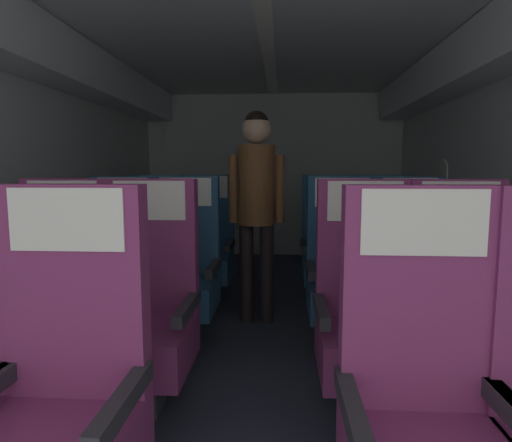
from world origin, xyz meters
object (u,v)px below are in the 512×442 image
Objects in this scene: seat_a_right_window at (425,418)px; seat_c_right_aisle at (410,276)px; seat_b_right_aisle at (461,319)px; seat_d_right_window at (329,251)px; seat_b_left_aisle at (147,313)px; seat_d_left_aisle at (206,249)px; seat_b_right_window at (365,316)px; seat_c_left_aisle at (184,272)px; seat_c_right_window at (342,275)px; seat_d_right_aisle at (381,252)px; flight_attendant at (257,193)px; seat_c_left_window at (121,272)px; seat_a_left_aisle at (61,404)px; seat_b_left_window at (60,311)px; seat_d_left_window at (158,249)px.

seat_a_right_window and seat_c_right_aisle have the same top height.
seat_b_right_aisle and seat_d_right_window have the same top height.
seat_b_left_aisle is 1.00× the size of seat_d_left_aisle.
seat_b_right_window and seat_d_left_aisle have the same top height.
seat_c_right_window is (1.10, -0.01, 0.00)m from seat_c_left_aisle.
flight_attendant reaches higher than seat_d_right_aisle.
seat_d_left_aisle is 1.00× the size of seat_d_right_aisle.
seat_b_right_aisle is at bearing -22.94° from seat_c_left_window.
seat_d_right_aisle is (0.46, 0.87, 0.00)m from seat_c_right_window.
seat_c_left_aisle is at bearing 123.04° from seat_a_right_window.
seat_a_left_aisle is 1.00× the size of seat_c_left_aisle.
seat_c_left_window is at bearing -156.86° from seat_d_right_aisle.
seat_c_right_aisle is (0.00, 0.85, 0.00)m from seat_b_right_aisle.
seat_c_left_window is 1.00× the size of seat_d_right_aisle.
seat_c_right_window is at bearing 28.56° from seat_b_left_window.
seat_b_right_aisle is 2.33m from seat_d_left_aisle.
seat_b_left_aisle is 0.70× the size of flight_attendant.
seat_d_right_aisle is at bearing 89.81° from seat_c_right_aisle.
seat_a_left_aisle and seat_b_left_window have the same top height.
seat_d_left_aisle is at bearing 122.63° from seat_b_right_window.
seat_b_right_aisle is 1.00× the size of seat_d_right_window.
seat_d_left_window is 1.00× the size of seat_d_right_aisle.
seat_b_left_window is 0.85m from seat_c_left_window.
seat_d_left_aisle is at bearing 89.90° from seat_c_left_aisle.
seat_d_left_aisle is at bearing 150.48° from seat_c_right_aisle.
seat_a_left_aisle is 0.97m from seat_b_left_window.
seat_c_right_window and seat_d_right_aisle have the same top height.
seat_c_right_aisle is (0.46, 0.83, 0.00)m from seat_b_right_window.
seat_b_right_aisle is at bearing -28.75° from seat_c_left_aisle.
seat_c_right_aisle is at bearing 75.22° from seat_a_right_window.
seat_c_right_aisle is 0.70× the size of flight_attendant.
seat_b_left_window and seat_d_left_aisle have the same top height.
seat_a_left_aisle is 2.58m from seat_d_left_aisle.
seat_c_left_aisle is at bearing -62.93° from seat_d_left_window.
seat_b_right_window is (-0.01, 0.87, 0.00)m from seat_a_right_window.
seat_b_left_window is at bearing 178.53° from seat_b_left_aisle.
seat_b_right_aisle is 1.00× the size of seat_d_right_aisle.
seat_d_right_window is 0.96m from flight_attendant.
seat_c_right_aisle is 0.99m from seat_d_right_window.
seat_c_left_aisle is at bearing 90.46° from seat_a_left_aisle.
seat_c_right_aisle is at bearing 22.81° from seat_b_left_window.
seat_c_left_window is (-2.01, 0.85, 0.00)m from seat_b_right_aisle.
seat_d_left_aisle is 1.10m from seat_d_right_window.
seat_a_left_aisle is 1.00× the size of seat_b_right_window.
seat_b_left_aisle is at bearing -1.47° from seat_b_left_window.
seat_d_left_aisle is (-1.10, 0.89, 0.00)m from seat_c_right_window.
seat_c_left_window is 2.02m from seat_c_right_aisle.
seat_c_left_window is 1.00× the size of seat_c_left_aisle.
seat_d_right_window is at bearing 57.91° from seat_b_left_aisle.
seat_a_right_window is 1.00× the size of seat_b_right_aisle.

